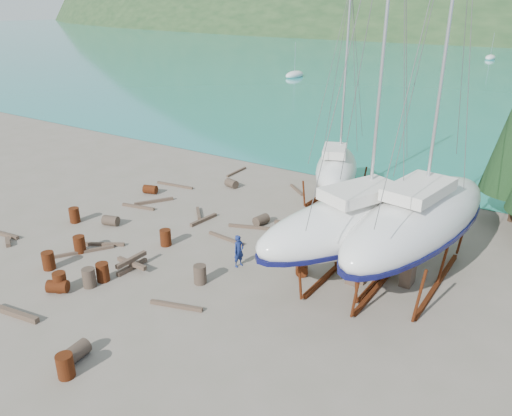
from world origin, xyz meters
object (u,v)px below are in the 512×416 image
Objects in this scene: small_sailboat_shore at (336,168)px; large_sailboat_far at (419,219)px; worker at (239,251)px; large_sailboat_near at (363,221)px.

large_sailboat_far is at bearing -66.33° from small_sailboat_shore.
large_sailboat_far reaches higher than worker.
small_sailboat_shore is (-7.32, 7.18, -0.89)m from large_sailboat_far.
large_sailboat_far reaches higher than large_sailboat_near.
small_sailboat_shore is at bearing 14.03° from worker.
worker is at bearing -133.13° from large_sailboat_near.
large_sailboat_near is at bearing -142.48° from large_sailboat_far.
small_sailboat_shore is at bearing 144.00° from large_sailboat_far.
large_sailboat_far is 1.43× the size of small_sailboat_shore.
large_sailboat_near is at bearing -79.82° from small_sailboat_shore.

